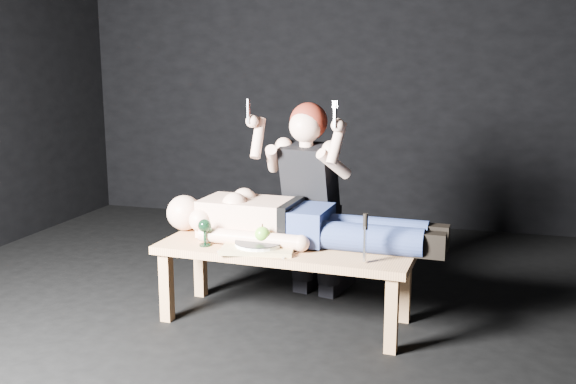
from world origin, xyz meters
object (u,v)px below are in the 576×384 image
object	(u,v)px
carving_knife	(365,238)
kneeling_woman	(315,198)
serving_tray	(259,247)
table	(286,284)
goblet	(205,232)
lying_man	(300,218)

from	to	relation	value
carving_knife	kneeling_woman	bearing A→B (deg)	126.15
serving_tray	carving_knife	world-z (taller)	carving_knife
table	carving_knife	xyz separation A→B (m)	(0.48, -0.19, 0.36)
kneeling_woman	goblet	distance (m)	0.77
kneeling_woman	serving_tray	xyz separation A→B (m)	(-0.17, -0.57, -0.17)
table	carving_knife	distance (m)	0.63
serving_tray	carving_knife	bearing A→B (deg)	-6.99
serving_tray	carving_knife	xyz separation A→B (m)	(0.60, -0.07, 0.12)
lying_man	kneeling_woman	size ratio (longest dim) A/B	1.19
serving_tray	goblet	world-z (taller)	goblet
lying_man	goblet	distance (m)	0.55
goblet	serving_tray	bearing A→B (deg)	2.82
goblet	lying_man	bearing A→B (deg)	26.39
table	carving_knife	bearing A→B (deg)	-18.56
goblet	kneeling_woman	bearing A→B (deg)	50.15
lying_man	carving_knife	bearing A→B (deg)	-32.20
table	kneeling_woman	size ratio (longest dim) A/B	1.13
serving_tray	goblet	bearing A→B (deg)	-177.18
serving_tray	carving_knife	distance (m)	0.62
table	goblet	xyz separation A→B (m)	(-0.44, -0.13, 0.30)
table	lying_man	xyz separation A→B (m)	(0.05, 0.11, 0.36)
kneeling_woman	serving_tray	world-z (taller)	kneeling_woman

